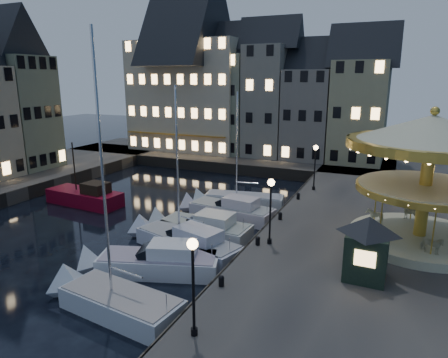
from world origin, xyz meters
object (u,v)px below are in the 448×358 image
at_px(bollard_b, 258,240).
at_px(bollard_c, 280,216).
at_px(motorboat_d, 200,228).
at_px(streetlamp_a, 193,274).
at_px(streetlamp_b, 271,202).
at_px(motorboat_e, 227,210).
at_px(streetlamp_c, 315,161).
at_px(motorboat_a, 113,301).
at_px(motorboat_f, 238,200).
at_px(bollard_a, 221,280).
at_px(motorboat_c, 184,241).
at_px(ticket_kiosk, 368,237).
at_px(motorboat_b, 152,263).
at_px(bollard_d, 298,196).
at_px(red_fishing_boat, 86,197).
at_px(carousel, 430,155).

bearing_deg(bollard_b, bollard_c, 90.00).
bearing_deg(motorboat_d, streetlamp_a, -63.84).
distance_m(streetlamp_b, bollard_b, 2.54).
distance_m(streetlamp_b, motorboat_e, 9.36).
bearing_deg(streetlamp_c, motorboat_e, -129.64).
xyz_separation_m(streetlamp_b, streetlamp_c, (0.00, 13.50, 0.00)).
bearing_deg(motorboat_a, motorboat_f, 91.87).
distance_m(bollard_a, motorboat_d, 9.75).
xyz_separation_m(streetlamp_c, motorboat_c, (-5.80, -14.13, -3.34)).
height_order(motorboat_c, ticket_kiosk, motorboat_c).
bearing_deg(streetlamp_a, motorboat_b, 135.42).
relative_size(streetlamp_b, motorboat_c, 0.35).
height_order(bollard_a, motorboat_b, motorboat_b).
distance_m(streetlamp_c, bollard_d, 4.29).
bearing_deg(red_fishing_boat, motorboat_e, 8.54).
bearing_deg(motorboat_c, motorboat_d, 92.98).
height_order(bollard_d, carousel, carousel).
relative_size(streetlamp_a, motorboat_f, 0.39).
bearing_deg(red_fishing_boat, carousel, -1.33).
relative_size(streetlamp_c, bollard_c, 7.32).
xyz_separation_m(streetlamp_a, motorboat_d, (-5.94, 12.10, -3.38)).
distance_m(bollard_d, motorboat_b, 15.13).
height_order(streetlamp_b, motorboat_d, streetlamp_b).
relative_size(bollard_c, motorboat_e, 0.07).
xyz_separation_m(streetlamp_a, ticket_kiosk, (5.84, 7.76, -0.45)).
distance_m(red_fishing_boat, ticket_kiosk, 25.95).
height_order(bollard_d, motorboat_f, motorboat_f).
distance_m(bollard_b, motorboat_a, 9.29).
distance_m(streetlamp_b, bollard_d, 10.30).
height_order(motorboat_b, motorboat_f, motorboat_f).
bearing_deg(bollard_c, motorboat_d, -155.76).
distance_m(bollard_a, motorboat_c, 7.53).
distance_m(streetlamp_a, bollard_c, 14.71).
height_order(motorboat_a, ticket_kiosk, motorboat_a).
height_order(motorboat_c, carousel, motorboat_c).
distance_m(streetlamp_b, bollard_a, 6.50).
distance_m(streetlamp_a, bollard_a, 4.71).
relative_size(streetlamp_a, bollard_a, 7.32).
relative_size(bollard_b, motorboat_c, 0.05).
height_order(streetlamp_a, motorboat_f, motorboat_f).
bearing_deg(motorboat_a, bollard_b, 57.99).
distance_m(bollard_b, bollard_d, 10.50).
distance_m(streetlamp_b, red_fishing_boat, 19.86).
xyz_separation_m(bollard_c, motorboat_b, (-5.39, -8.60, -0.96)).
xyz_separation_m(streetlamp_c, motorboat_d, (-5.94, -11.40, -3.38)).
relative_size(red_fishing_boat, ticket_kiosk, 1.98).
relative_size(streetlamp_a, bollard_c, 7.32).
xyz_separation_m(bollard_d, carousel, (9.15, -6.03, 5.27)).
bearing_deg(streetlamp_a, streetlamp_c, 90.00).
bearing_deg(motorboat_e, bollard_d, 33.58).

